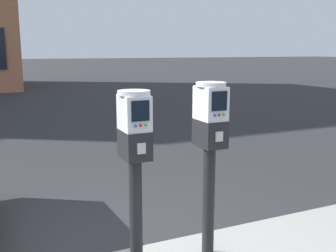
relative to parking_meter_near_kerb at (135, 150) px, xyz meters
The scene contains 2 objects.
parking_meter_near_kerb is the anchor object (origin of this frame).
parking_meter_twin_adjacent 0.58m from the parking_meter_near_kerb, ahead, with size 0.22×0.25×1.32m.
Camera 1 is at (-0.74, -2.54, 1.68)m, focal length 42.07 mm.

